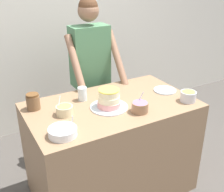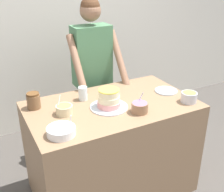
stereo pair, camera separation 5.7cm
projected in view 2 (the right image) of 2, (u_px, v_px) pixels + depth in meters
The scene contains 11 objects.
wall_back at pixel (55, 26), 3.38m from camera, with size 10.00×0.05×2.60m.
counter at pixel (112, 148), 2.55m from camera, with size 1.41×0.83×0.90m.
person_baker at pixel (92, 65), 2.87m from camera, with size 0.52×0.47×1.70m.
cake at pixel (109, 100), 2.27m from camera, with size 0.31×0.31×0.16m.
frosting_bowl_olive at pixel (189, 97), 2.38m from camera, with size 0.13×0.13×0.09m.
frosting_bowl_yellow at pixel (64, 109), 2.18m from camera, with size 0.13×0.13×0.14m.
frosting_bowl_white at pixel (61, 131), 1.92m from camera, with size 0.20×0.20×0.16m.
frosting_bowl_purple at pixel (140, 107), 2.21m from camera, with size 0.13×0.13×0.15m.
drinking_glass at pixel (83, 93), 2.41m from camera, with size 0.08×0.08×0.12m.
ceramic_plate at pixel (166, 91), 2.60m from camera, with size 0.21×0.21×0.01m.
stoneware_jar at pixel (34, 101), 2.27m from camera, with size 0.11×0.11×0.13m.
Camera 2 is at (-0.98, -1.46, 1.95)m, focal length 45.00 mm.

